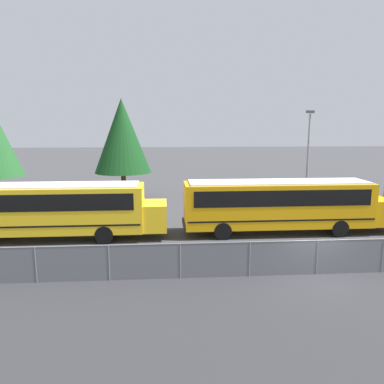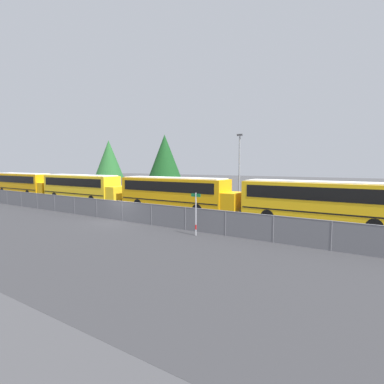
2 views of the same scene
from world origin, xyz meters
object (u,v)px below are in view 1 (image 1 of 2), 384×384
(school_bus_2, at_px, (282,202))
(school_bus_1, at_px, (49,207))
(tree_1, at_px, (122,136))
(light_pole, at_px, (308,156))

(school_bus_2, bearing_deg, school_bus_1, -178.82)
(school_bus_1, relative_size, tree_1, 1.44)
(school_bus_2, relative_size, tree_1, 1.44)
(school_bus_1, height_order, light_pole, light_pole)
(tree_1, bearing_deg, school_bus_1, -103.36)
(light_pole, xyz_separation_m, tree_1, (-14.95, 6.08, 1.43))
(school_bus_1, distance_m, light_pole, 19.23)
(tree_1, bearing_deg, school_bus_2, -48.19)
(school_bus_1, height_order, tree_1, tree_1)
(school_bus_1, xyz_separation_m, school_bus_2, (13.99, 0.29, 0.00))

